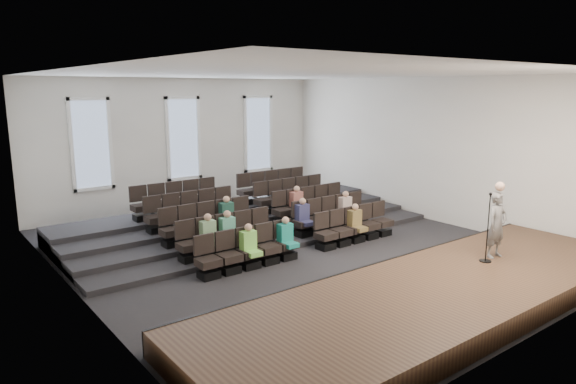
% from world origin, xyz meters
% --- Properties ---
extents(ground, '(14.00, 14.00, 0.00)m').
position_xyz_m(ground, '(0.00, 0.00, 0.00)').
color(ground, black).
rests_on(ground, ground).
extents(ceiling, '(12.00, 14.00, 0.02)m').
position_xyz_m(ceiling, '(0.00, 0.00, 5.01)').
color(ceiling, white).
rests_on(ceiling, ground).
extents(wall_back, '(12.00, 0.04, 5.00)m').
position_xyz_m(wall_back, '(0.00, 7.02, 2.50)').
color(wall_back, white).
rests_on(wall_back, ground).
extents(wall_front, '(12.00, 0.04, 5.00)m').
position_xyz_m(wall_front, '(0.00, -7.02, 2.50)').
color(wall_front, white).
rests_on(wall_front, ground).
extents(wall_left, '(0.04, 14.00, 5.00)m').
position_xyz_m(wall_left, '(-6.02, 0.00, 2.50)').
color(wall_left, white).
rests_on(wall_left, ground).
extents(wall_right, '(0.04, 14.00, 5.00)m').
position_xyz_m(wall_right, '(6.02, 0.00, 2.50)').
color(wall_right, white).
rests_on(wall_right, ground).
extents(stage, '(11.80, 3.60, 0.50)m').
position_xyz_m(stage, '(0.00, -5.10, 0.25)').
color(stage, '#47311E').
rests_on(stage, ground).
extents(stage_lip, '(11.80, 0.06, 0.52)m').
position_xyz_m(stage_lip, '(0.00, -3.33, 0.25)').
color(stage_lip, black).
rests_on(stage_lip, ground).
extents(risers, '(11.80, 4.80, 0.60)m').
position_xyz_m(risers, '(0.00, 3.17, 0.20)').
color(risers, black).
rests_on(risers, ground).
extents(seating_rows, '(6.80, 4.70, 1.67)m').
position_xyz_m(seating_rows, '(-0.00, 1.54, 0.68)').
color(seating_rows, black).
rests_on(seating_rows, ground).
extents(windows, '(8.44, 0.10, 3.24)m').
position_xyz_m(windows, '(0.00, 6.95, 2.70)').
color(windows, white).
rests_on(windows, wall_back).
extents(audience, '(5.45, 2.64, 1.10)m').
position_xyz_m(audience, '(-0.21, 0.34, 0.81)').
color(audience, '#81D455').
rests_on(audience, seating_rows).
extents(speaker, '(0.62, 0.43, 1.63)m').
position_xyz_m(speaker, '(2.59, -4.78, 1.32)').
color(speaker, '#615F5C').
rests_on(speaker, stage).
extents(mic_stand, '(0.28, 0.28, 1.70)m').
position_xyz_m(mic_stand, '(2.10, -4.84, 1.00)').
color(mic_stand, black).
rests_on(mic_stand, stage).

